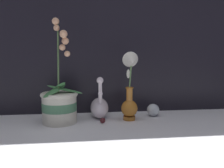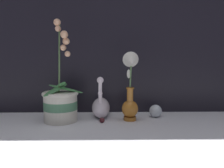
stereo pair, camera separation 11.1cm
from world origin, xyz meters
name	(u,v)px [view 2 (the right image)]	position (x,y,z in m)	size (l,w,h in m)	color
ground_plane	(107,127)	(0.00, 0.00, 0.00)	(2.80, 2.80, 0.00)	white
window_backdrop	(107,6)	(0.00, 0.29, 0.60)	(2.80, 0.03, 1.20)	black
orchid_potted_plant	(60,102)	(-0.24, 0.10, 0.10)	(0.20, 0.19, 0.50)	beige
swan_figurine	(100,106)	(-0.04, 0.17, 0.06)	(0.09, 0.20, 0.22)	white
blue_vase	(129,91)	(0.11, 0.09, 0.15)	(0.08, 0.13, 0.34)	#B26B23
glass_sphere	(155,111)	(0.25, 0.16, 0.03)	(0.07, 0.07, 0.07)	silver
glass_bauble	(101,120)	(-0.03, 0.06, 0.01)	(0.03, 0.03, 0.03)	#4C191E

